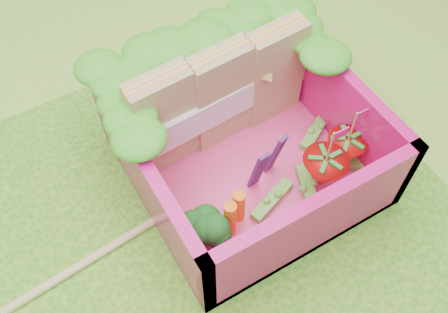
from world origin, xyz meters
TOP-DOWN VIEW (x-y plane):
  - ground at (0.00, 0.00)m, footprint 14.00×14.00m
  - placemat at (0.00, 0.00)m, footprint 2.60×2.60m
  - bento_floor at (0.31, 0.15)m, footprint 1.30×1.30m
  - bento_box at (0.31, 0.15)m, footprint 1.30×1.30m
  - lettuce_ruffle at (0.31, 0.65)m, footprint 1.43×0.83m
  - sandwich_stack at (0.32, 0.46)m, footprint 1.21×0.25m
  - broccoli at (-0.13, -0.18)m, footprint 0.32×0.32m
  - carrot_sticks at (0.04, -0.16)m, footprint 0.16×0.12m
  - purple_wedges at (0.35, 0.00)m, footprint 0.22×0.08m
  - strawberry_left at (0.61, -0.19)m, footprint 0.26×0.26m
  - strawberry_right at (0.81, -0.13)m, footprint 0.23×0.23m
  - snap_peas at (0.61, -0.09)m, footprint 0.83×0.59m
  - chopsticks at (-1.08, 0.04)m, footprint 2.02×0.24m

SIDE VIEW (x-z plane):
  - ground at x=0.00m, z-range 0.00..0.00m
  - placemat at x=0.00m, z-range 0.00..0.03m
  - chopsticks at x=-1.08m, z-range 0.03..0.07m
  - bento_floor at x=0.31m, z-range 0.03..0.08m
  - snap_peas at x=0.61m, z-range 0.08..0.13m
  - strawberry_right at x=0.81m, z-range -0.03..0.44m
  - carrot_sticks at x=0.04m, z-range 0.07..0.34m
  - strawberry_left at x=0.61m, z-range -0.03..0.47m
  - broccoli at x=-0.13m, z-range 0.13..0.38m
  - purple_wedges at x=0.35m, z-range 0.08..0.46m
  - bento_box at x=0.31m, z-range 0.03..0.58m
  - sandwich_stack at x=0.32m, z-range 0.07..0.74m
  - lettuce_ruffle at x=0.31m, z-range 0.58..0.69m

